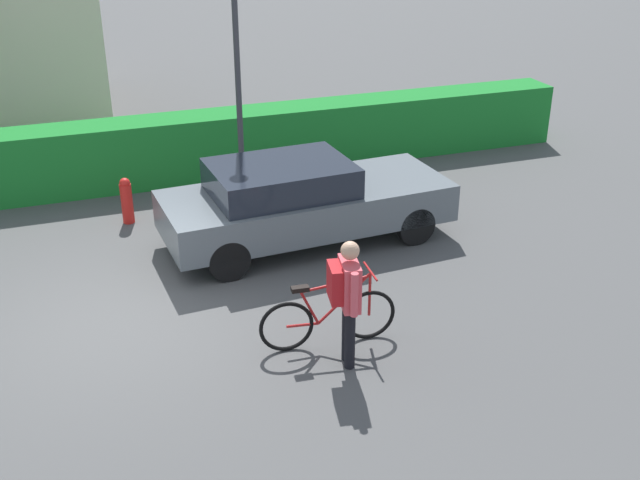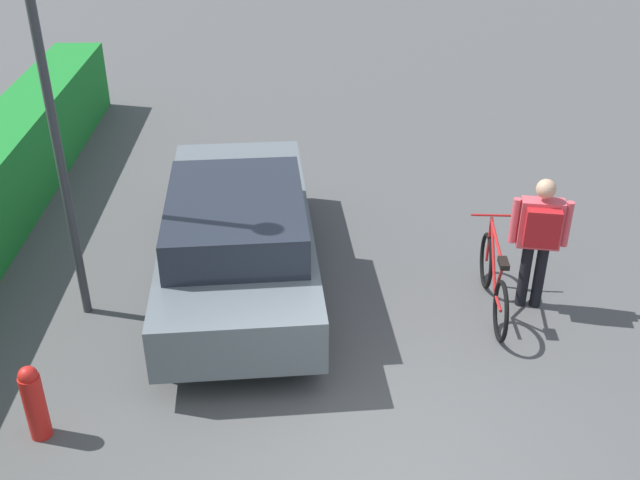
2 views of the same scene
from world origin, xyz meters
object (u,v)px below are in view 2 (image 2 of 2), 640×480
(person_rider, at_px, (539,233))
(bicycle, at_px, (494,281))
(street_lamp, at_px, (42,64))
(fire_hydrant, at_px, (34,401))
(parked_car_near, at_px, (238,234))

(person_rider, bearing_deg, bicycle, 96.27)
(street_lamp, relative_size, fire_hydrant, 5.74)
(bicycle, bearing_deg, street_lamp, 88.48)
(person_rider, bearing_deg, fire_hydrant, 110.80)
(bicycle, xyz_separation_m, fire_hydrant, (-1.92, 4.72, 0.02))
(parked_car_near, height_order, fire_hydrant, parked_car_near)
(parked_car_near, distance_m, street_lamp, 2.91)
(bicycle, distance_m, person_rider, 0.77)
(street_lamp, distance_m, fire_hydrant, 3.27)
(parked_car_near, bearing_deg, fire_hydrant, 145.86)
(parked_car_near, height_order, bicycle, parked_car_near)
(person_rider, relative_size, fire_hydrant, 2.03)
(person_rider, relative_size, street_lamp, 0.35)
(person_rider, bearing_deg, street_lamp, 89.17)
(parked_car_near, xyz_separation_m, bicycle, (-0.64, -2.99, -0.34))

